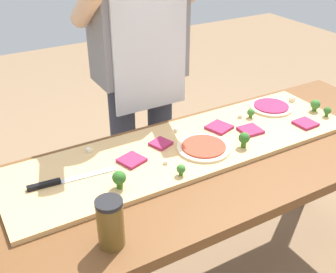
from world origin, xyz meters
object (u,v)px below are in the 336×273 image
(pizza_whole_tomato_red, at_px, (204,147))
(pizza_slice_far_right, at_px, (161,143))
(pizza_whole_beet_magenta, at_px, (271,107))
(pizza_slice_near_right, at_px, (250,130))
(cheese_crumble_b, at_px, (292,99))
(chefs_knife, at_px, (60,181))
(pizza_slice_near_left, at_px, (219,127))
(broccoli_floret_back_mid, at_px, (119,178))
(cheese_crumble_c, at_px, (89,150))
(broccoli_floret_back_left, at_px, (251,113))
(sauce_jar, at_px, (110,223))
(prep_table, at_px, (210,179))
(cheese_crumble_a, at_px, (166,162))
(broccoli_floret_back_right, at_px, (327,111))
(broccoli_floret_front_left, at_px, (181,169))
(pizza_slice_center, at_px, (132,160))
(pizza_slice_far_left, at_px, (305,123))
(broccoli_floret_front_mid, at_px, (315,105))
(cheese_crumble_e, at_px, (240,116))
(cheese_crumble_d, at_px, (176,130))
(broccoli_floret_front_right, at_px, (244,138))
(cook_center, at_px, (140,57))

(pizza_whole_tomato_red, xyz_separation_m, pizza_slice_far_right, (-0.13, 0.11, -0.00))
(pizza_whole_beet_magenta, height_order, pizza_slice_near_right, pizza_whole_beet_magenta)
(pizza_whole_beet_magenta, xyz_separation_m, cheese_crumble_b, (0.14, 0.01, 0.00))
(chefs_knife, bearing_deg, pizza_slice_near_left, 3.48)
(broccoli_floret_back_mid, bearing_deg, cheese_crumble_c, 92.03)
(pizza_whole_beet_magenta, bearing_deg, broccoli_floret_back_left, -169.93)
(sauce_jar, bearing_deg, prep_table, 24.35)
(sauce_jar, bearing_deg, pizza_whole_beet_magenta, 23.17)
(pizza_whole_tomato_red, distance_m, pizza_slice_near_right, 0.24)
(pizza_slice_near_left, relative_size, cheese_crumble_a, 6.16)
(pizza_slice_far_right, xyz_separation_m, broccoli_floret_back_right, (0.74, -0.15, 0.02))
(broccoli_floret_front_left, height_order, cheese_crumble_a, broccoli_floret_front_left)
(prep_table, bearing_deg, pizza_slice_far_right, 132.14)
(pizza_slice_center, bearing_deg, chefs_knife, 179.48)
(pizza_slice_far_left, distance_m, broccoli_floret_front_mid, 0.15)
(pizza_whole_beet_magenta, xyz_separation_m, broccoli_floret_front_mid, (0.15, -0.12, 0.02))
(broccoli_floret_back_left, bearing_deg, prep_table, -153.41)
(broccoli_floret_front_left, xyz_separation_m, cheese_crumble_b, (0.77, 0.25, -0.01))
(broccoli_floret_front_mid, bearing_deg, pizza_slice_center, 177.69)
(broccoli_floret_back_left, bearing_deg, broccoli_floret_front_left, -155.85)
(broccoli_floret_back_left, relative_size, broccoli_floret_back_mid, 0.65)
(pizza_slice_near_left, distance_m, pizza_slice_far_left, 0.37)
(chefs_knife, relative_size, sauce_jar, 2.00)
(pizza_slice_far_right, height_order, cheese_crumble_e, cheese_crumble_e)
(cheese_crumble_d, bearing_deg, broccoli_floret_front_right, -55.35)
(sauce_jar, bearing_deg, broccoli_floret_back_right, 11.73)
(prep_table, distance_m, pizza_slice_center, 0.33)
(prep_table, bearing_deg, cheese_crumble_c, 148.91)
(broccoli_floret_back_right, xyz_separation_m, cheese_crumble_c, (-1.00, 0.24, -0.02))
(broccoli_floret_front_mid, distance_m, cheese_crumble_b, 0.13)
(pizza_slice_near_left, relative_size, broccoli_floret_front_mid, 1.65)
(pizza_slice_far_left, distance_m, cheese_crumble_e, 0.27)
(pizza_slice_near_left, distance_m, broccoli_floret_front_right, 0.17)
(cook_center, bearing_deg, pizza_slice_near_right, -61.37)
(chefs_knife, relative_size, cheese_crumble_a, 20.86)
(pizza_slice_near_right, distance_m, sauce_jar, 0.79)
(chefs_knife, relative_size, pizza_slice_near_right, 3.61)
(pizza_slice_far_right, xyz_separation_m, broccoli_floret_back_left, (0.45, 0.01, 0.02))
(pizza_slice_far_left, bearing_deg, pizza_slice_center, 171.67)
(pizza_slice_center, bearing_deg, broccoli_floret_back_left, 5.42)
(pizza_whole_beet_magenta, distance_m, broccoli_floret_front_right, 0.38)
(pizza_slice_center, height_order, broccoli_floret_front_mid, broccoli_floret_front_mid)
(broccoli_floret_back_left, height_order, broccoli_floret_back_mid, broccoli_floret_back_mid)
(pizza_slice_center, relative_size, cook_center, 0.05)
(pizza_whole_beet_magenta, relative_size, cook_center, 0.11)
(sauce_jar, bearing_deg, cheese_crumble_d, 42.86)
(broccoli_floret_back_left, bearing_deg, broccoli_floret_front_mid, -17.72)
(broccoli_floret_front_left, height_order, cheese_crumble_d, broccoli_floret_front_left)
(pizza_slice_near_right, relative_size, broccoli_floret_front_right, 1.36)
(pizza_slice_near_right, xyz_separation_m, broccoli_floret_back_right, (0.37, -0.06, 0.02))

